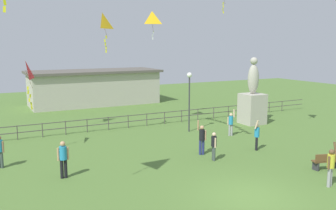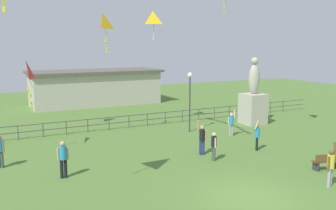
{
  "view_description": "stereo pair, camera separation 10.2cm",
  "coord_description": "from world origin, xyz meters",
  "px_view_note": "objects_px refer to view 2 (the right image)",
  "views": [
    {
      "loc": [
        -9.47,
        -11.04,
        6.06
      ],
      "look_at": [
        -0.81,
        5.61,
        3.0
      ],
      "focal_mm": 39.59,
      "sensor_mm": 36.0,
      "label": 1
    },
    {
      "loc": [
        -9.38,
        -11.09,
        6.06
      ],
      "look_at": [
        -0.81,
        5.61,
        3.0
      ],
      "focal_mm": 39.59,
      "sensor_mm": 36.0,
      "label": 2
    }
  ],
  "objects_px": {
    "person_4": "(63,157)",
    "person_1": "(331,165)",
    "person_5": "(202,138)",
    "lamppost": "(190,89)",
    "person_3": "(0,149)",
    "kite_4": "(153,19)",
    "park_bench": "(328,161)",
    "person_6": "(257,135)",
    "kite_1": "(26,72)",
    "person_2": "(214,145)",
    "kite_0": "(103,23)",
    "statue_monument": "(253,102)",
    "person_0": "(231,123)"
  },
  "relations": [
    {
      "from": "person_4",
      "to": "person_1",
      "type": "bearing_deg",
      "value": -32.51
    },
    {
      "from": "person_4",
      "to": "person_5",
      "type": "relative_size",
      "value": 0.89
    },
    {
      "from": "lamppost",
      "to": "person_3",
      "type": "relative_size",
      "value": 2.53
    },
    {
      "from": "kite_4",
      "to": "park_bench",
      "type": "bearing_deg",
      "value": -76.05
    },
    {
      "from": "person_1",
      "to": "person_3",
      "type": "relative_size",
      "value": 1.19
    },
    {
      "from": "person_3",
      "to": "person_5",
      "type": "distance_m",
      "value": 10.46
    },
    {
      "from": "person_6",
      "to": "kite_1",
      "type": "height_order",
      "value": "kite_1"
    },
    {
      "from": "lamppost",
      "to": "kite_1",
      "type": "xyz_separation_m",
      "value": [
        -10.67,
        -0.61,
        1.55
      ]
    },
    {
      "from": "person_1",
      "to": "person_2",
      "type": "bearing_deg",
      "value": 113.83
    },
    {
      "from": "person_2",
      "to": "person_4",
      "type": "distance_m",
      "value": 7.67
    },
    {
      "from": "person_4",
      "to": "kite_0",
      "type": "height_order",
      "value": "kite_0"
    },
    {
      "from": "statue_monument",
      "to": "person_3",
      "type": "bearing_deg",
      "value": -172.18
    },
    {
      "from": "kite_0",
      "to": "person_4",
      "type": "bearing_deg",
      "value": -122.72
    },
    {
      "from": "person_3",
      "to": "person_5",
      "type": "height_order",
      "value": "person_5"
    },
    {
      "from": "lamppost",
      "to": "kite_0",
      "type": "distance_m",
      "value": 7.33
    },
    {
      "from": "statue_monument",
      "to": "park_bench",
      "type": "xyz_separation_m",
      "value": [
        -3.85,
        -10.21,
        -1.23
      ]
    },
    {
      "from": "lamppost",
      "to": "kite_1",
      "type": "height_order",
      "value": "kite_1"
    },
    {
      "from": "lamppost",
      "to": "kite_1",
      "type": "relative_size",
      "value": 1.56
    },
    {
      "from": "person_0",
      "to": "person_4",
      "type": "xyz_separation_m",
      "value": [
        -11.7,
        -2.97,
        0.09
      ]
    },
    {
      "from": "kite_0",
      "to": "kite_4",
      "type": "height_order",
      "value": "kite_4"
    },
    {
      "from": "person_6",
      "to": "kite_4",
      "type": "relative_size",
      "value": 0.91
    },
    {
      "from": "lamppost",
      "to": "person_2",
      "type": "xyz_separation_m",
      "value": [
        -2.23,
        -6.31,
        -2.19
      ]
    },
    {
      "from": "kite_0",
      "to": "lamppost",
      "type": "bearing_deg",
      "value": -9.36
    },
    {
      "from": "person_2",
      "to": "kite_1",
      "type": "relative_size",
      "value": 0.57
    },
    {
      "from": "person_4",
      "to": "kite_0",
      "type": "bearing_deg",
      "value": 57.28
    },
    {
      "from": "person_1",
      "to": "kite_0",
      "type": "height_order",
      "value": "kite_0"
    },
    {
      "from": "person_2",
      "to": "person_3",
      "type": "bearing_deg",
      "value": 158.91
    },
    {
      "from": "person_3",
      "to": "person_1",
      "type": "bearing_deg",
      "value": -36.58
    },
    {
      "from": "statue_monument",
      "to": "kite_0",
      "type": "height_order",
      "value": "kite_0"
    },
    {
      "from": "statue_monument",
      "to": "park_bench",
      "type": "height_order",
      "value": "statue_monument"
    },
    {
      "from": "statue_monument",
      "to": "kite_0",
      "type": "distance_m",
      "value": 12.9
    },
    {
      "from": "person_3",
      "to": "person_4",
      "type": "relative_size",
      "value": 0.95
    },
    {
      "from": "park_bench",
      "to": "kite_0",
      "type": "xyz_separation_m",
      "value": [
        -7.66,
        11.11,
        6.98
      ]
    },
    {
      "from": "person_3",
      "to": "kite_1",
      "type": "distance_m",
      "value": 4.41
    },
    {
      "from": "kite_1",
      "to": "statue_monument",
      "type": "bearing_deg",
      "value": 2.32
    },
    {
      "from": "lamppost",
      "to": "person_5",
      "type": "height_order",
      "value": "lamppost"
    },
    {
      "from": "statue_monument",
      "to": "person_6",
      "type": "relative_size",
      "value": 2.82
    },
    {
      "from": "lamppost",
      "to": "person_5",
      "type": "distance_m",
      "value": 5.96
    },
    {
      "from": "park_bench",
      "to": "person_2",
      "type": "bearing_deg",
      "value": 136.8
    },
    {
      "from": "statue_monument",
      "to": "person_1",
      "type": "height_order",
      "value": "statue_monument"
    },
    {
      "from": "person_2",
      "to": "person_6",
      "type": "bearing_deg",
      "value": 8.39
    },
    {
      "from": "kite_0",
      "to": "person_5",
      "type": "bearing_deg",
      "value": -59.47
    },
    {
      "from": "park_bench",
      "to": "person_6",
      "type": "distance_m",
      "value": 4.42
    },
    {
      "from": "person_0",
      "to": "park_bench",
      "type": "bearing_deg",
      "value": -90.06
    },
    {
      "from": "person_3",
      "to": "kite_4",
      "type": "bearing_deg",
      "value": 26.44
    },
    {
      "from": "park_bench",
      "to": "person_6",
      "type": "height_order",
      "value": "person_6"
    },
    {
      "from": "person_3",
      "to": "person_4",
      "type": "bearing_deg",
      "value": -49.27
    },
    {
      "from": "person_5",
      "to": "person_6",
      "type": "bearing_deg",
      "value": -11.85
    },
    {
      "from": "statue_monument",
      "to": "person_2",
      "type": "relative_size",
      "value": 3.37
    },
    {
      "from": "person_1",
      "to": "kite_0",
      "type": "relative_size",
      "value": 0.79
    }
  ]
}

